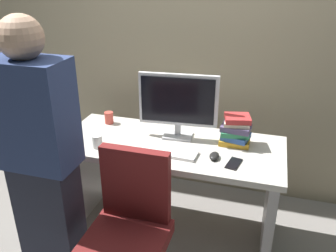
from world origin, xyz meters
The scene contains 12 objects.
ground_plane centered at (0.00, 0.00, 0.00)m, with size 9.00×9.00×0.00m, color gray.
wall_back centered at (0.00, 0.74, 1.50)m, with size 6.40×0.10×3.00m, color tan.
desk centered at (0.00, 0.00, 0.51)m, with size 1.52×0.65×0.73m.
office_chair centered at (-0.05, -0.64, 0.43)m, with size 0.52×0.52×0.94m.
person_at_desk centered at (-0.54, -0.65, 0.84)m, with size 0.40×0.24×1.64m.
monitor centered at (0.02, 0.11, 0.99)m, with size 0.54×0.16×0.46m.
keyboard centered at (0.00, -0.14, 0.74)m, with size 0.43×0.13×0.02m, color white.
mouse centered at (0.32, -0.12, 0.75)m, with size 0.06×0.10×0.03m, color black.
cup_near_keyboard centered at (-0.45, -0.19, 0.78)m, with size 0.07×0.07×0.09m, color white.
cup_by_monitor centered at (-0.54, 0.19, 0.78)m, with size 0.07×0.07×0.09m, color #D84C3F.
book_stack centered at (0.42, 0.11, 0.83)m, with size 0.20×0.19×0.20m.
cell_phone centered at (0.45, -0.16, 0.74)m, with size 0.07×0.14×0.01m, color black.
Camera 1 is at (0.60, -2.07, 1.84)m, focal length 38.06 mm.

